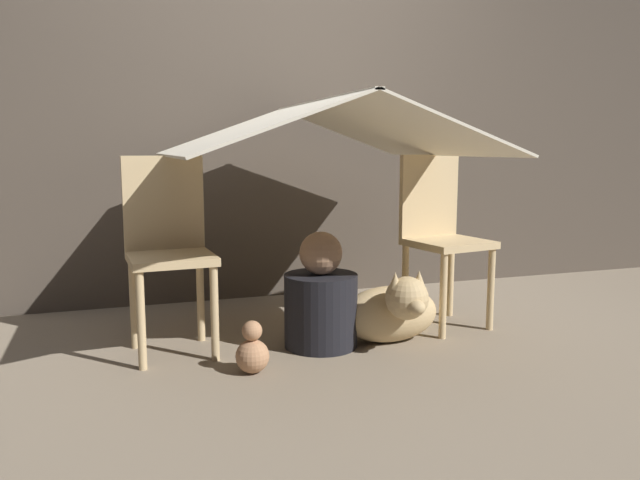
{
  "coord_description": "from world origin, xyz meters",
  "views": [
    {
      "loc": [
        -0.94,
        -2.72,
        0.93
      ],
      "look_at": [
        0.0,
        0.09,
        0.49
      ],
      "focal_mm": 35.0,
      "sensor_mm": 36.0,
      "label": 1
    }
  ],
  "objects_px": {
    "person_front": "(321,301)",
    "dog": "(393,310)",
    "chair_left": "(168,245)",
    "chair_right": "(440,232)"
  },
  "relations": [
    {
      "from": "chair_left",
      "to": "person_front",
      "type": "distance_m",
      "value": 0.75
    },
    {
      "from": "chair_right",
      "to": "person_front",
      "type": "bearing_deg",
      "value": -176.76
    },
    {
      "from": "chair_left",
      "to": "person_front",
      "type": "relative_size",
      "value": 1.64
    },
    {
      "from": "dog",
      "to": "chair_right",
      "type": "bearing_deg",
      "value": 32.83
    },
    {
      "from": "chair_left",
      "to": "dog",
      "type": "height_order",
      "value": "chair_left"
    },
    {
      "from": "person_front",
      "to": "dog",
      "type": "bearing_deg",
      "value": -12.87
    },
    {
      "from": "chair_right",
      "to": "chair_left",
      "type": "bearing_deg",
      "value": 169.87
    },
    {
      "from": "chair_left",
      "to": "dog",
      "type": "distance_m",
      "value": 1.09
    },
    {
      "from": "chair_right",
      "to": "dog",
      "type": "xyz_separation_m",
      "value": [
        -0.38,
        -0.25,
        -0.33
      ]
    },
    {
      "from": "chair_right",
      "to": "person_front",
      "type": "relative_size",
      "value": 1.64
    }
  ]
}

